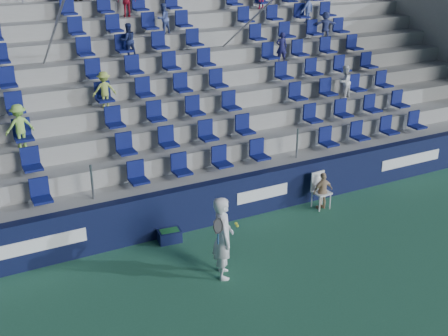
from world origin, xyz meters
The scene contains 7 objects.
ground centered at (0.00, 0.00, 0.00)m, with size 70.00×70.00×0.00m, color #2B6649.
sponsor_wall centered at (0.00, 3.15, 0.60)m, with size 24.00×0.32×1.20m.
grandstand centered at (0.00, 8.24, 2.14)m, with size 24.00×8.17×6.63m.
tennis_player centered at (-0.89, 0.76, 0.98)m, with size 0.74×0.83×1.96m.
line_judge_chair centered at (3.18, 2.66, 0.59)m, with size 0.48×0.49×1.04m.
line_judge centered at (3.18, 2.50, 0.55)m, with size 0.64×0.27×1.09m, color tan.
ball_bin centered at (-1.38, 2.75, 0.17)m, with size 0.61×0.44×0.32m.
Camera 1 is at (-5.93, -8.93, 7.12)m, focal length 45.00 mm.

